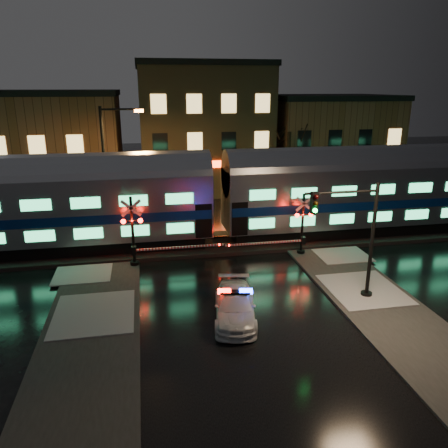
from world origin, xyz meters
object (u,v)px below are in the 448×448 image
(traffic_light, at_px, (355,240))
(streetlight, at_px, (109,162))
(police_car, at_px, (235,306))
(crossing_signal_left, at_px, (140,239))
(crossing_signal_right, at_px, (297,231))

(traffic_light, relative_size, streetlight, 0.66)
(police_car, relative_size, crossing_signal_left, 0.79)
(streetlight, bearing_deg, crossing_signal_left, -74.82)
(traffic_light, xyz_separation_m, streetlight, (-11.63, 12.64, 1.92))
(police_car, height_order, traffic_light, traffic_light)
(crossing_signal_right, relative_size, traffic_light, 0.94)
(police_car, distance_m, crossing_signal_right, 8.54)
(crossing_signal_left, height_order, streetlight, streetlight)
(crossing_signal_right, bearing_deg, traffic_light, -84.26)
(police_car, xyz_separation_m, streetlight, (-5.84, 13.41, 4.32))
(police_car, bearing_deg, crossing_signal_right, 62.48)
(crossing_signal_left, distance_m, traffic_light, 11.56)
(traffic_light, height_order, streetlight, streetlight)
(crossing_signal_left, xyz_separation_m, traffic_light, (9.82, -5.95, 1.34))
(police_car, xyz_separation_m, crossing_signal_left, (-4.02, 6.71, 1.06))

